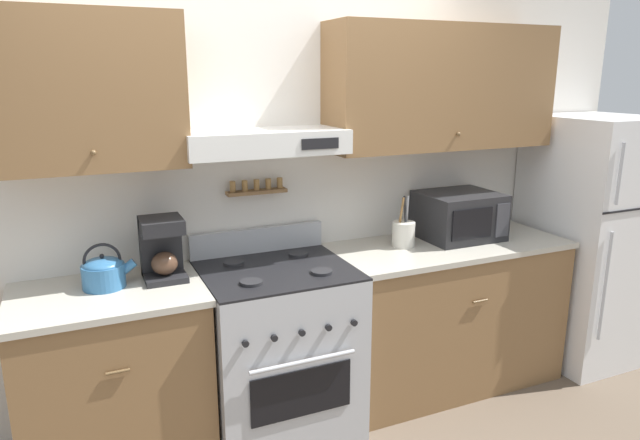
{
  "coord_description": "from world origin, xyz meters",
  "views": [
    {
      "loc": [
        -0.93,
        -2.38,
        1.91
      ],
      "look_at": [
        0.24,
        0.27,
        1.17
      ],
      "focal_mm": 32.0,
      "sensor_mm": 36.0,
      "label": 1
    }
  ],
  "objects_px": {
    "stove_range": "(278,348)",
    "utensil_crock": "(403,233)",
    "coffee_maker": "(162,248)",
    "microwave": "(459,215)",
    "refrigerator": "(588,240)",
    "tea_kettle": "(104,272)"
  },
  "relations": [
    {
      "from": "refrigerator",
      "to": "microwave",
      "type": "distance_m",
      "value": 1.01
    },
    {
      "from": "tea_kettle",
      "to": "coffee_maker",
      "type": "relative_size",
      "value": 0.82
    },
    {
      "from": "refrigerator",
      "to": "coffee_maker",
      "type": "relative_size",
      "value": 5.29
    },
    {
      "from": "microwave",
      "to": "utensil_crock",
      "type": "relative_size",
      "value": 1.55
    },
    {
      "from": "tea_kettle",
      "to": "coffee_maker",
      "type": "height_order",
      "value": "coffee_maker"
    },
    {
      "from": "refrigerator",
      "to": "microwave",
      "type": "bearing_deg",
      "value": 171.69
    },
    {
      "from": "refrigerator",
      "to": "coffee_maker",
      "type": "bearing_deg",
      "value": 176.86
    },
    {
      "from": "stove_range",
      "to": "microwave",
      "type": "distance_m",
      "value": 1.38
    },
    {
      "from": "coffee_maker",
      "to": "utensil_crock",
      "type": "xyz_separation_m",
      "value": [
        1.39,
        -0.03,
        -0.08
      ]
    },
    {
      "from": "refrigerator",
      "to": "coffee_maker",
      "type": "distance_m",
      "value": 2.79
    },
    {
      "from": "tea_kettle",
      "to": "refrigerator",
      "type": "bearing_deg",
      "value": -2.34
    },
    {
      "from": "tea_kettle",
      "to": "microwave",
      "type": "xyz_separation_m",
      "value": [
        2.08,
        0.02,
        0.06
      ]
    },
    {
      "from": "stove_range",
      "to": "utensil_crock",
      "type": "height_order",
      "value": "utensil_crock"
    },
    {
      "from": "stove_range",
      "to": "coffee_maker",
      "type": "bearing_deg",
      "value": 167.65
    },
    {
      "from": "microwave",
      "to": "refrigerator",
      "type": "bearing_deg",
      "value": -8.31
    },
    {
      "from": "microwave",
      "to": "utensil_crock",
      "type": "xyz_separation_m",
      "value": [
        -0.41,
        -0.02,
        -0.06
      ]
    },
    {
      "from": "stove_range",
      "to": "utensil_crock",
      "type": "relative_size",
      "value": 3.52
    },
    {
      "from": "stove_range",
      "to": "utensil_crock",
      "type": "bearing_deg",
      "value": 6.45
    },
    {
      "from": "stove_range",
      "to": "tea_kettle",
      "type": "height_order",
      "value": "tea_kettle"
    },
    {
      "from": "coffee_maker",
      "to": "microwave",
      "type": "distance_m",
      "value": 1.8
    },
    {
      "from": "stove_range",
      "to": "coffee_maker",
      "type": "relative_size",
      "value": 3.42
    },
    {
      "from": "stove_range",
      "to": "microwave",
      "type": "relative_size",
      "value": 2.27
    }
  ]
}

